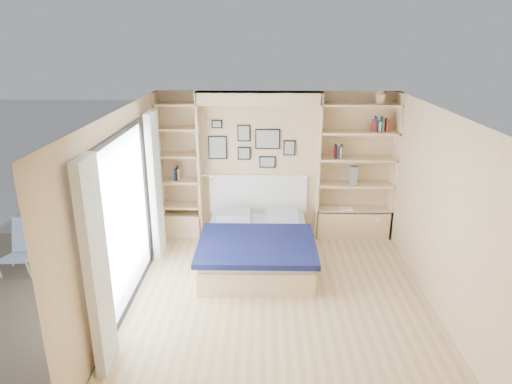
{
  "coord_description": "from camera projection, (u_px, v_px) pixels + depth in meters",
  "views": [
    {
      "loc": [
        -0.21,
        -5.33,
        3.36
      ],
      "look_at": [
        -0.32,
        0.9,
        1.21
      ],
      "focal_mm": 32.0,
      "sensor_mm": 36.0,
      "label": 1
    }
  ],
  "objects": [
    {
      "name": "photo_gallery",
      "position": [
        250.0,
        145.0,
        7.72
      ],
      "size": [
        1.48,
        0.02,
        0.82
      ],
      "color": "black",
      "rests_on": "ground"
    },
    {
      "name": "ground",
      "position": [
        279.0,
        299.0,
        6.13
      ],
      "size": [
        4.5,
        4.5,
        0.0
      ],
      "primitive_type": "plane",
      "color": "#CFB77E",
      "rests_on": "ground"
    },
    {
      "name": "bed",
      "position": [
        257.0,
        246.0,
        7.03
      ],
      "size": [
        1.7,
        2.26,
        1.07
      ],
      "color": "beige",
      "rests_on": "ground"
    },
    {
      "name": "reading_lamps",
      "position": [
        259.0,
        177.0,
        7.67
      ],
      "size": [
        1.92,
        0.12,
        0.15
      ],
      "color": "silver",
      "rests_on": "ground"
    },
    {
      "name": "deck",
      "position": [
        14.0,
        296.0,
        6.2
      ],
      "size": [
        3.2,
        4.0,
        0.05
      ],
      "primitive_type": "cube",
      "color": "#675A4C",
      "rests_on": "ground"
    },
    {
      "name": "deck_chair",
      "position": [
        23.0,
        247.0,
        6.82
      ],
      "size": [
        0.5,
        0.78,
        0.76
      ],
      "rotation": [
        0.0,
        0.0,
        0.06
      ],
      "color": "tan",
      "rests_on": "ground"
    },
    {
      "name": "shelf_decor",
      "position": [
        341.0,
        142.0,
        7.52
      ],
      "size": [
        3.54,
        0.23,
        2.03
      ],
      "color": "#A51E1E",
      "rests_on": "ground"
    },
    {
      "name": "room_shell",
      "position": [
        253.0,
        187.0,
        7.23
      ],
      "size": [
        4.5,
        4.5,
        4.5
      ],
      "color": "beige",
      "rests_on": "ground"
    }
  ]
}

